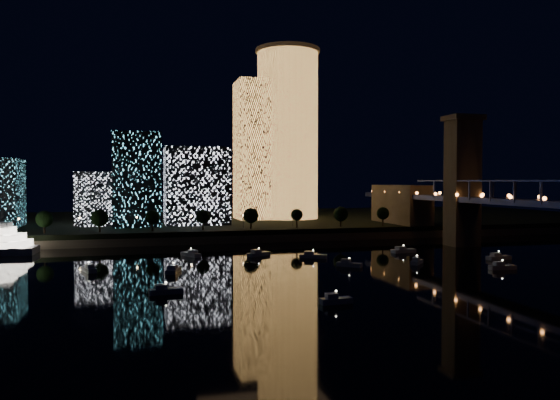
% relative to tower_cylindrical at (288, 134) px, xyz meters
% --- Properties ---
extents(ground, '(520.00, 520.00, 0.00)m').
position_rel_tower_cylindrical_xyz_m(ground, '(-22.01, -145.29, -49.87)').
color(ground, black).
rests_on(ground, ground).
extents(far_bank, '(420.00, 160.00, 5.00)m').
position_rel_tower_cylindrical_xyz_m(far_bank, '(-22.01, 14.71, -47.37)').
color(far_bank, black).
rests_on(far_bank, ground).
extents(seawall, '(420.00, 6.00, 3.00)m').
position_rel_tower_cylindrical_xyz_m(seawall, '(-22.01, -63.29, -48.37)').
color(seawall, '#6B5E4C').
rests_on(seawall, ground).
extents(tower_cylindrical, '(34.00, 34.00, 89.49)m').
position_rel_tower_cylindrical_xyz_m(tower_cylindrical, '(0.00, 0.00, 0.00)').
color(tower_cylindrical, '#EB9F4B').
rests_on(tower_cylindrical, far_bank).
extents(tower_rectangular, '(22.62, 22.62, 71.96)m').
position_rel_tower_cylindrical_xyz_m(tower_rectangular, '(-16.18, 0.34, -8.89)').
color(tower_rectangular, '#EB9F4B').
rests_on(tower_rectangular, far_bank).
extents(midrise_blocks, '(111.38, 32.39, 41.17)m').
position_rel_tower_cylindrical_xyz_m(midrise_blocks, '(-83.15, -23.44, -27.81)').
color(midrise_blocks, white).
rests_on(midrise_blocks, far_bank).
extents(truss_bridge, '(13.00, 266.00, 50.00)m').
position_rel_tower_cylindrical_xyz_m(truss_bridge, '(42.99, -141.57, -33.62)').
color(truss_bridge, '#171F4B').
rests_on(truss_bridge, ground).
extents(motorboats, '(130.55, 83.51, 2.78)m').
position_rel_tower_cylindrical_xyz_m(motorboats, '(-27.87, -126.40, -49.06)').
color(motorboats, silver).
rests_on(motorboats, ground).
extents(esplanade_trees, '(165.82, 6.61, 8.81)m').
position_rel_tower_cylindrical_xyz_m(esplanade_trees, '(-56.07, -57.29, -39.40)').
color(esplanade_trees, black).
rests_on(esplanade_trees, far_bank).
extents(street_lamps, '(132.70, 0.70, 5.65)m').
position_rel_tower_cylindrical_xyz_m(street_lamps, '(-56.01, -51.29, -40.85)').
color(street_lamps, black).
rests_on(street_lamps, far_bank).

